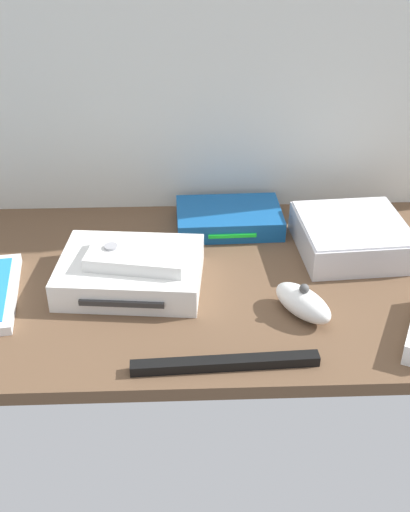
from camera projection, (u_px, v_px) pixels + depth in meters
The scene contains 8 objects.
ground_plane at pixel (205, 283), 97.72cm from camera, with size 100.00×48.00×2.00cm, color brown.
back_wall at pixel (199, 26), 100.97cm from camera, with size 110.00×1.20×64.00cm, color silver.
game_console at pixel (131, 271), 94.76cm from camera, with size 22.48×18.05×4.40cm.
mini_computer at pixel (352, 236), 102.79cm from camera, with size 18.11×18.11×5.30cm.
network_router at pixel (229, 218), 109.90cm from camera, with size 18.31×12.74×3.40cm.
remote_nunchuk at pixel (303, 302), 88.38cm from camera, with size 9.33×10.72×5.10cm.
remote_classic_pad at pixel (138, 256), 92.47cm from camera, with size 15.64×10.55×2.40cm.
sensor_bar at pixel (225, 363), 79.70cm from camera, with size 24.00×1.80×1.40cm, color black.
Camera 1 is at (-3.00, -80.42, 54.59)cm, focal length 44.32 mm.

